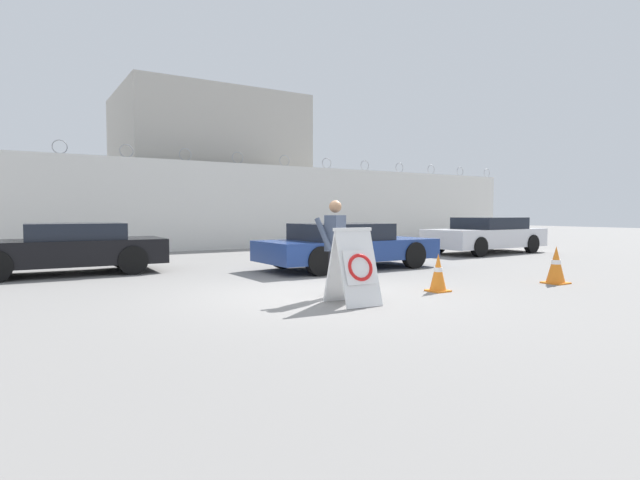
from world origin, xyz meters
name	(u,v)px	position (x,y,z in m)	size (l,w,h in m)	color
ground_plane	(319,295)	(0.00, 0.00, 0.00)	(90.00, 90.00, 0.00)	gray
perimeter_wall	(158,205)	(0.00, 11.15, 1.69)	(36.00, 0.30, 3.82)	silver
building_block	(207,171)	(3.36, 15.46, 3.37)	(7.77, 6.30, 6.74)	#B2ADA3
barricade_sign	(354,266)	(0.01, -1.03, 0.60)	(0.69, 0.82, 1.20)	white
security_guard	(335,244)	(0.16, -0.27, 0.90)	(0.65, 0.41, 1.64)	black
traffic_cone_near	(556,265)	(4.80, -1.31, 0.37)	(0.43, 0.43, 0.76)	orange
traffic_cone_mid	(438,273)	(2.04, -0.80, 0.34)	(0.35, 0.35, 0.69)	orange
parked_car_front_coupe	(68,248)	(-3.42, 5.58, 0.61)	(4.36, 2.01, 1.19)	black
parked_car_rear_sedan	(346,245)	(2.75, 3.13, 0.59)	(4.63, 2.02, 1.16)	black
parked_car_far_side	(486,235)	(9.76, 4.58, 0.64)	(4.61, 2.08, 1.26)	black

